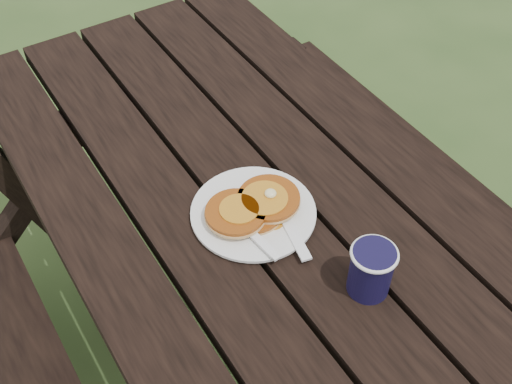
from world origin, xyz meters
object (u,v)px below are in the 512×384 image
plate (253,213)px  pancake_stack (254,206)px  picnic_table (294,357)px  coffee_cup (371,268)px

plate → pancake_stack: pancake_stack is taller
picnic_table → coffee_cup: (0.05, -0.12, 0.44)m
pancake_stack → coffee_cup: 0.26m
plate → picnic_table: bearing=-76.8°
plate → coffee_cup: 0.26m
pancake_stack → coffee_cup: (0.08, -0.25, 0.03)m
pancake_stack → picnic_table: bearing=-76.8°
picnic_table → coffee_cup: size_ratio=18.13×
picnic_table → pancake_stack: size_ratio=9.60×
picnic_table → coffee_cup: bearing=-68.6°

